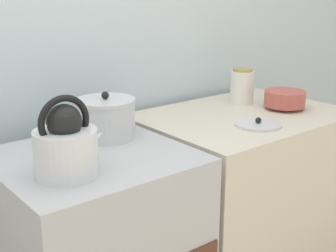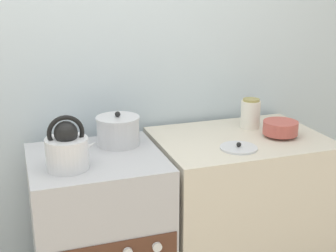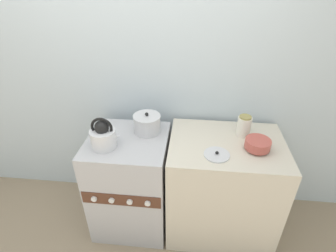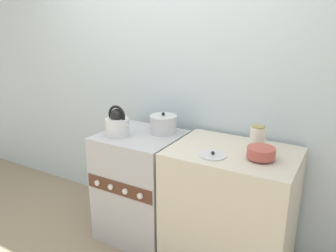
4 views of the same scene
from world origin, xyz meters
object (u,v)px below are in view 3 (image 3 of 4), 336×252
loose_pot_lid (217,155)px  stove (131,183)px  kettle (103,136)px  enamel_bowl (258,144)px  cooking_pot (147,124)px  storage_jar (244,126)px

loose_pot_lid → stove: bearing=169.2°
stove → loose_pot_lid: bearing=-10.8°
kettle → enamel_bowl: 1.13m
cooking_pot → storage_jar: (0.76, 0.03, 0.01)m
storage_jar → loose_pot_lid: storage_jar is taller
kettle → enamel_bowl: bearing=3.8°
cooking_pot → enamel_bowl: bearing=-11.0°
cooking_pot → enamel_bowl: 0.86m
kettle → loose_pot_lid: 0.83m
stove → enamel_bowl: enamel_bowl is taller
enamel_bowl → loose_pot_lid: bearing=-161.2°
cooking_pot → loose_pot_lid: cooking_pot is taller
kettle → storage_jar: 1.08m
enamel_bowl → storage_jar: storage_jar is taller
stove → enamel_bowl: 1.11m
kettle → loose_pot_lid: bearing=-1.7°
stove → loose_pot_lid: 0.84m
stove → cooking_pot: bearing=43.0°
stove → kettle: kettle is taller
enamel_bowl → storage_jar: 0.21m
cooking_pot → storage_jar: bearing=2.0°
cooking_pot → storage_jar: cooking_pot is taller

